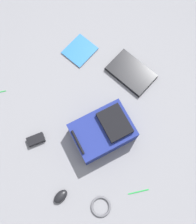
% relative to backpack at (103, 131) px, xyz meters
% --- Properties ---
extents(ground_plane, '(3.99, 3.99, 0.00)m').
position_rel_backpack_xyz_m(ground_plane, '(0.12, -0.04, -0.08)').
color(ground_plane, slate).
extents(backpack, '(0.32, 0.42, 0.19)m').
position_rel_backpack_xyz_m(backpack, '(0.00, 0.00, 0.00)').
color(backpack, navy).
rests_on(backpack, ground_plane).
extents(laptop, '(0.39, 0.30, 0.03)m').
position_rel_backpack_xyz_m(laptop, '(0.28, -0.44, -0.07)').
color(laptop, black).
rests_on(laptop, ground_plane).
extents(book_red, '(0.25, 0.27, 0.01)m').
position_rel_backpack_xyz_m(book_red, '(0.65, -0.22, -0.08)').
color(book_red, silver).
rests_on(book_red, ground_plane).
extents(computer_mouse, '(0.08, 0.11, 0.04)m').
position_rel_backpack_xyz_m(computer_mouse, '(-0.20, 0.47, -0.06)').
color(computer_mouse, black).
rests_on(computer_mouse, ground_plane).
extents(cable_coil, '(0.13, 0.13, 0.02)m').
position_rel_backpack_xyz_m(cable_coil, '(-0.40, 0.28, -0.08)').
color(cable_coil, '#4C4C51').
rests_on(cable_coil, ground_plane).
extents(power_brick, '(0.09, 0.13, 0.04)m').
position_rel_backpack_xyz_m(power_brick, '(0.22, 0.42, -0.07)').
color(power_brick, black).
rests_on(power_brick, ground_plane).
extents(pen_blue, '(0.06, 0.14, 0.01)m').
position_rel_backpack_xyz_m(pen_blue, '(-0.46, 0.02, -0.08)').
color(pen_blue, '#198C33').
rests_on(pen_blue, ground_plane).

